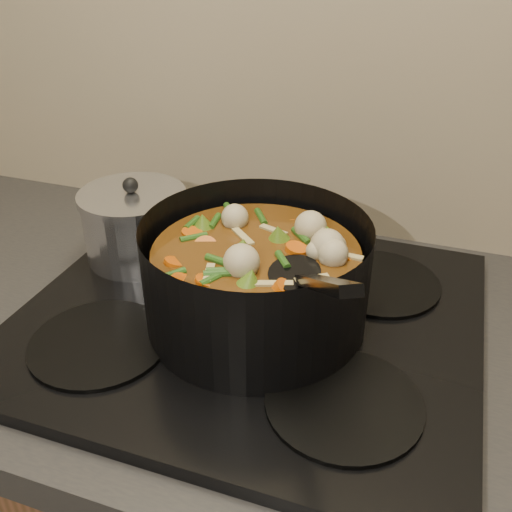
% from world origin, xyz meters
% --- Properties ---
extents(stovetop, '(0.62, 0.54, 0.03)m').
position_xyz_m(stovetop, '(0.00, 1.93, 0.92)').
color(stovetop, black).
rests_on(stovetop, counter).
extents(stockpot, '(0.36, 0.39, 0.22)m').
position_xyz_m(stockpot, '(0.01, 1.92, 1.00)').
color(stockpot, black).
rests_on(stockpot, stovetop).
extents(saucepan, '(0.17, 0.17, 0.14)m').
position_xyz_m(saucepan, '(-0.22, 2.02, 0.99)').
color(saucepan, silver).
rests_on(saucepan, stovetop).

